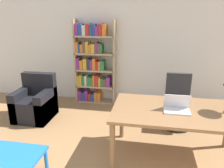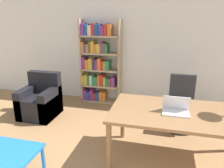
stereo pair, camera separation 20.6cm
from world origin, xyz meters
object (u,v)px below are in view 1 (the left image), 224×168
Objects in this scene: office_chair at (177,103)px; armchair at (35,104)px; bookshelf at (93,64)px; laptop at (177,107)px; side_table_blue at (11,162)px; desk at (177,115)px.

armchair is at bearing -176.09° from office_chair.
bookshelf reaches higher than armchair.
bookshelf is (-1.68, 1.93, 0.09)m from laptop.
bookshelf is (-1.83, 0.85, 0.46)m from office_chair.
bookshelf is at bearing 86.35° from side_table_blue.
side_table_blue is 0.35× the size of bookshelf.
laptop is at bearing -19.11° from armchair.
desk is at bearing 57.00° from laptop.
laptop reaches higher than office_chair.
armchair is at bearing -131.61° from bookshelf.
office_chair is 1.12× the size of armchair.
bookshelf is at bearing 48.39° from armchair.
office_chair is 0.51× the size of bookshelf.
desk is 1.80× the size of office_chair.
office_chair is at bearing 45.40° from side_table_blue.
bookshelf reaches higher than desk.
armchair is (-2.60, 0.90, -0.52)m from laptop.
side_table_blue is at bearing -93.65° from bookshelf.
armchair reaches higher than desk.
desk is 2.79m from armchair.
bookshelf is at bearing 131.87° from desk.
laptop is at bearing -49.03° from bookshelf.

